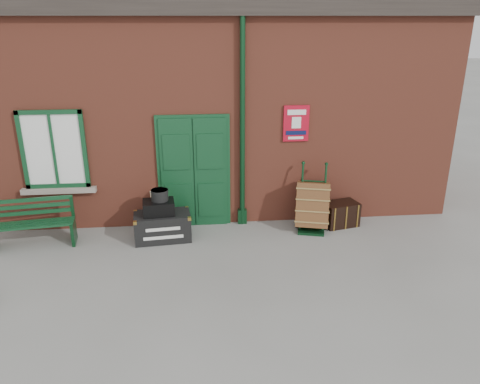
{
  "coord_description": "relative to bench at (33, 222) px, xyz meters",
  "views": [
    {
      "loc": [
        -0.24,
        -7.31,
        3.98
      ],
      "look_at": [
        0.52,
        0.6,
        1.0
      ],
      "focal_mm": 35.0,
      "sensor_mm": 36.0,
      "label": 1
    }
  ],
  "objects": [
    {
      "name": "houdini_trunk",
      "position": [
        2.35,
        -0.01,
        -0.19
      ],
      "size": [
        1.09,
        0.67,
        0.52
      ],
      "primitive_type": "cube",
      "rotation": [
        0.0,
        0.0,
        0.1
      ],
      "color": "black",
      "rests_on": "ground"
    },
    {
      "name": "suitcase_back",
      "position": [
        2.28,
        0.39,
        -0.06
      ],
      "size": [
        0.38,
        0.57,
        0.78
      ],
      "primitive_type": "cube",
      "rotation": [
        0.0,
        -0.15,
        0.12
      ],
      "color": "tan",
      "rests_on": "ground"
    },
    {
      "name": "strongbox",
      "position": [
        2.3,
        -0.01,
        0.2
      ],
      "size": [
        0.61,
        0.47,
        0.26
      ],
      "primitive_type": "cube",
      "rotation": [
        0.0,
        0.0,
        0.1
      ],
      "color": "black",
      "rests_on": "houdini_trunk"
    },
    {
      "name": "porter_trolley",
      "position": [
        5.28,
        0.17,
        0.05
      ],
      "size": [
        0.78,
        0.82,
        1.3
      ],
      "rotation": [
        0.0,
        0.0,
        -0.26
      ],
      "color": "black",
      "rests_on": "ground"
    },
    {
      "name": "bench",
      "position": [
        0.0,
        0.0,
        0.0
      ],
      "size": [
        1.5,
        0.63,
        0.9
      ],
      "rotation": [
        0.0,
        0.0,
        0.12
      ],
      "color": "#113E20",
      "rests_on": "ground"
    },
    {
      "name": "dark_trunk",
      "position": [
        5.9,
        0.3,
        -0.21
      ],
      "size": [
        0.76,
        0.59,
        0.49
      ],
      "primitive_type": "cube",
      "rotation": [
        0.0,
        0.0,
        0.24
      ],
      "color": "black",
      "rests_on": "ground"
    },
    {
      "name": "station_building",
      "position": [
        3.28,
        2.63,
        1.71
      ],
      "size": [
        10.3,
        4.3,
        4.36
      ],
      "color": "brown",
      "rests_on": "ground"
    },
    {
      "name": "hatbox",
      "position": [
        2.33,
        0.02,
        0.43
      ],
      "size": [
        0.34,
        0.34,
        0.21
      ],
      "primitive_type": "cylinder",
      "rotation": [
        0.0,
        0.0,
        0.1
      ],
      "color": "black",
      "rests_on": "strongbox"
    },
    {
      "name": "suitcase_front",
      "position": [
        2.46,
        0.35,
        -0.12
      ],
      "size": [
        0.4,
        0.52,
        0.67
      ],
      "primitive_type": "cube",
      "rotation": [
        0.0,
        -0.25,
        0.12
      ],
      "color": "tan",
      "rests_on": "ground"
    },
    {
      "name": "ground",
      "position": [
        3.28,
        -0.86,
        -0.45
      ],
      "size": [
        80.0,
        80.0,
        0.0
      ],
      "primitive_type": "plane",
      "color": "gray",
      "rests_on": "ground"
    }
  ]
}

